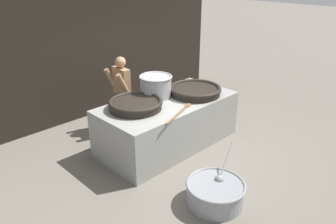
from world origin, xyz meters
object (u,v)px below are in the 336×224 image
at_px(prep_bowl_vegetables, 215,192).
at_px(giant_wok_near, 136,104).
at_px(stock_pot, 156,86).
at_px(cook, 122,91).
at_px(giant_wok_far, 195,90).

bearing_deg(prep_bowl_vegetables, giant_wok_near, 86.94).
bearing_deg(stock_pot, cook, 103.78).
distance_m(stock_pot, cook, 0.96).
distance_m(giant_wok_far, prep_bowl_vegetables, 2.45).
bearing_deg(giant_wok_far, cook, 122.94).
xyz_separation_m(giant_wok_far, prep_bowl_vegetables, (-1.48, -1.75, -0.85)).
height_order(stock_pot, prep_bowl_vegetables, stock_pot).
distance_m(stock_pot, prep_bowl_vegetables, 2.58).
distance_m(giant_wok_near, giant_wok_far, 1.40).
height_order(stock_pot, cook, cook).
relative_size(stock_pot, cook, 0.40).
xyz_separation_m(stock_pot, cook, (-0.22, 0.88, -0.29)).
bearing_deg(stock_pot, giant_wok_far, -35.79).
xyz_separation_m(stock_pot, prep_bowl_vegetables, (-0.81, -2.23, -1.00)).
bearing_deg(giant_wok_far, prep_bowl_vegetables, -130.25).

